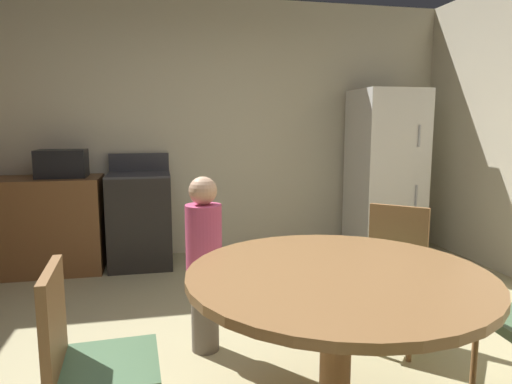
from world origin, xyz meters
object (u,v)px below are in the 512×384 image
object	(u,v)px
refrigerator	(385,172)
chair_northeast	(393,265)
person_child	(204,260)
microwave	(62,164)
dining_table	(337,304)
oven_range	(140,219)
chair_west	(88,358)

from	to	relation	value
refrigerator	chair_northeast	distance (m)	2.18
person_child	microwave	bearing A→B (deg)	-178.15
dining_table	oven_range	bearing A→B (deg)	108.98
oven_range	person_child	world-z (taller)	oven_range
oven_range	chair_northeast	size ratio (longest dim) A/B	1.26
oven_range	refrigerator	size ratio (longest dim) A/B	0.62
dining_table	chair_west	world-z (taller)	chair_west
microwave	chair_west	world-z (taller)	microwave
chair_west	person_child	xyz separation A→B (m)	(0.54, 0.94, 0.08)
chair_northeast	chair_west	size ratio (longest dim) A/B	1.00
microwave	dining_table	world-z (taller)	microwave
chair_northeast	person_child	bearing A→B (deg)	-53.00
oven_range	dining_table	xyz separation A→B (m)	(0.95, -2.76, 0.14)
dining_table	refrigerator	bearing A→B (deg)	58.69
oven_range	dining_table	world-z (taller)	oven_range
dining_table	microwave	bearing A→B (deg)	120.78
oven_range	microwave	xyz separation A→B (m)	(-0.69, -0.00, 0.56)
refrigerator	microwave	distance (m)	3.29
dining_table	person_child	world-z (taller)	person_child
person_child	chair_west	bearing A→B (deg)	-59.56
microwave	chair_northeast	size ratio (longest dim) A/B	0.51
dining_table	chair_northeast	xyz separation A→B (m)	(0.70, 0.78, -0.11)
refrigerator	microwave	world-z (taller)	refrigerator
oven_range	refrigerator	world-z (taller)	refrigerator
chair_northeast	refrigerator	bearing A→B (deg)	-164.00
refrigerator	microwave	size ratio (longest dim) A/B	4.00
microwave	chair_northeast	xyz separation A→B (m)	(2.34, -1.98, -0.53)
refrigerator	chair_west	world-z (taller)	refrigerator
microwave	chair_west	distance (m)	2.92
oven_range	refrigerator	xyz separation A→B (m)	(2.59, -0.05, 0.41)
dining_table	chair_west	size ratio (longest dim) A/B	1.53
chair_west	oven_range	bearing A→B (deg)	84.93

